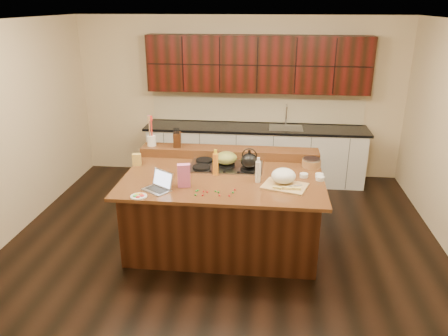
# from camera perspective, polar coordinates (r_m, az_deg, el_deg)

# --- Properties ---
(room) EXTENTS (5.52, 5.02, 2.72)m
(room) POSITION_cam_1_polar(r_m,az_deg,el_deg) (5.14, -0.06, 3.45)
(room) COLOR black
(room) RESTS_ON ground
(island) EXTENTS (2.40, 1.60, 0.92)m
(island) POSITION_cam_1_polar(r_m,az_deg,el_deg) (5.47, -0.06, -5.43)
(island) COLOR black
(island) RESTS_ON ground
(back_ledge) EXTENTS (2.40, 0.30, 0.12)m
(back_ledge) POSITION_cam_1_polar(r_m,az_deg,el_deg) (5.92, 0.69, 2.05)
(back_ledge) COLOR black
(back_ledge) RESTS_ON island
(cooktop) EXTENTS (0.92, 0.52, 0.05)m
(cooktop) POSITION_cam_1_polar(r_m,az_deg,el_deg) (5.56, 0.28, 0.29)
(cooktop) COLOR gray
(cooktop) RESTS_ON island
(back_counter) EXTENTS (3.70, 0.66, 2.40)m
(back_counter) POSITION_cam_1_polar(r_m,az_deg,el_deg) (7.36, 4.20, 5.81)
(back_counter) COLOR silver
(back_counter) RESTS_ON ground
(kettle) EXTENTS (0.24, 0.24, 0.19)m
(kettle) POSITION_cam_1_polar(r_m,az_deg,el_deg) (5.37, 3.32, 0.94)
(kettle) COLOR black
(kettle) RESTS_ON cooktop
(green_bowl) EXTENTS (0.36, 0.36, 0.15)m
(green_bowl) POSITION_cam_1_polar(r_m,az_deg,el_deg) (5.52, 0.28, 1.32)
(green_bowl) COLOR olive
(green_bowl) RESTS_ON cooktop
(laptop) EXTENTS (0.38, 0.36, 0.21)m
(laptop) POSITION_cam_1_polar(r_m,az_deg,el_deg) (4.94, -8.44, -2.19)
(laptop) COLOR #B7B7BC
(laptop) RESTS_ON island
(oil_bottle) EXTENTS (0.08, 0.08, 0.27)m
(oil_bottle) POSITION_cam_1_polar(r_m,az_deg,el_deg) (5.27, -1.11, 0.49)
(oil_bottle) COLOR orange
(oil_bottle) RESTS_ON island
(vinegar_bottle) EXTENTS (0.08, 0.08, 0.25)m
(vinegar_bottle) POSITION_cam_1_polar(r_m,az_deg,el_deg) (5.07, 4.47, -0.51)
(vinegar_bottle) COLOR silver
(vinegar_bottle) RESTS_ON island
(wooden_tray) EXTENTS (0.57, 0.48, 0.20)m
(wooden_tray) POSITION_cam_1_polar(r_m,az_deg,el_deg) (5.03, 7.83, -1.32)
(wooden_tray) COLOR tan
(wooden_tray) RESTS_ON island
(ramekin_a) EXTENTS (0.12, 0.12, 0.04)m
(ramekin_a) POSITION_cam_1_polar(r_m,az_deg,el_deg) (5.36, 12.36, -0.96)
(ramekin_a) COLOR white
(ramekin_a) RESTS_ON island
(ramekin_b) EXTENTS (0.13, 0.13, 0.04)m
(ramekin_b) POSITION_cam_1_polar(r_m,az_deg,el_deg) (5.27, 12.45, -1.33)
(ramekin_b) COLOR white
(ramekin_b) RESTS_ON island
(ramekin_c) EXTENTS (0.11, 0.11, 0.04)m
(ramekin_c) POSITION_cam_1_polar(r_m,az_deg,el_deg) (5.32, 10.39, -0.95)
(ramekin_c) COLOR white
(ramekin_c) RESTS_ON island
(strainer_bowl) EXTENTS (0.28, 0.28, 0.09)m
(strainer_bowl) POSITION_cam_1_polar(r_m,az_deg,el_deg) (5.67, 11.34, 0.61)
(strainer_bowl) COLOR #996B3F
(strainer_bowl) RESTS_ON island
(kitchen_timer) EXTENTS (0.10, 0.10, 0.07)m
(kitchen_timer) POSITION_cam_1_polar(r_m,az_deg,el_deg) (4.93, 9.02, -2.52)
(kitchen_timer) COLOR silver
(kitchen_timer) RESTS_ON island
(pink_bag) EXTENTS (0.16, 0.10, 0.27)m
(pink_bag) POSITION_cam_1_polar(r_m,az_deg,el_deg) (4.95, -5.26, -0.98)
(pink_bag) COLOR pink
(pink_bag) RESTS_ON island
(candy_plate) EXTENTS (0.18, 0.18, 0.01)m
(candy_plate) POSITION_cam_1_polar(r_m,az_deg,el_deg) (4.81, -11.08, -3.65)
(candy_plate) COLOR white
(candy_plate) RESTS_ON island
(package_box) EXTENTS (0.12, 0.09, 0.15)m
(package_box) POSITION_cam_1_polar(r_m,az_deg,el_deg) (5.71, -11.33, 1.09)
(package_box) COLOR gold
(package_box) RESTS_ON island
(utensil_crock) EXTENTS (0.16, 0.16, 0.14)m
(utensil_crock) POSITION_cam_1_polar(r_m,az_deg,el_deg) (6.07, -9.43, 3.54)
(utensil_crock) COLOR white
(utensil_crock) RESTS_ON back_ledge
(knife_block) EXTENTS (0.12, 0.17, 0.19)m
(knife_block) POSITION_cam_1_polar(r_m,az_deg,el_deg) (5.98, -6.12, 3.71)
(knife_block) COLOR black
(knife_block) RESTS_ON back_ledge
(gumdrop_0) EXTENTS (0.02, 0.02, 0.02)m
(gumdrop_0) POSITION_cam_1_polar(r_m,az_deg,el_deg) (4.88, 1.42, -2.84)
(gumdrop_0) COLOR red
(gumdrop_0) RESTS_ON island
(gumdrop_1) EXTENTS (0.02, 0.02, 0.02)m
(gumdrop_1) POSITION_cam_1_polar(r_m,az_deg,el_deg) (4.84, -1.11, -3.05)
(gumdrop_1) COLOR #198C26
(gumdrop_1) RESTS_ON island
(gumdrop_2) EXTENTS (0.02, 0.02, 0.02)m
(gumdrop_2) POSITION_cam_1_polar(r_m,az_deg,el_deg) (4.74, -2.80, -3.57)
(gumdrop_2) COLOR red
(gumdrop_2) RESTS_ON island
(gumdrop_3) EXTENTS (0.02, 0.02, 0.02)m
(gumdrop_3) POSITION_cam_1_polar(r_m,az_deg,el_deg) (4.85, -3.65, -3.01)
(gumdrop_3) COLOR #198C26
(gumdrop_3) RESTS_ON island
(gumdrop_4) EXTENTS (0.02, 0.02, 0.02)m
(gumdrop_4) POSITION_cam_1_polar(r_m,az_deg,el_deg) (4.83, -2.67, -3.08)
(gumdrop_4) COLOR red
(gumdrop_4) RESTS_ON island
(gumdrop_5) EXTENTS (0.02, 0.02, 0.02)m
(gumdrop_5) POSITION_cam_1_polar(r_m,az_deg,el_deg) (4.75, -3.74, -3.53)
(gumdrop_5) COLOR #198C26
(gumdrop_5) RESTS_ON island
(gumdrop_6) EXTENTS (0.02, 0.02, 0.02)m
(gumdrop_6) POSITION_cam_1_polar(r_m,az_deg,el_deg) (4.73, 0.70, -3.63)
(gumdrop_6) COLOR red
(gumdrop_6) RESTS_ON island
(gumdrop_7) EXTENTS (0.02, 0.02, 0.02)m
(gumdrop_7) POSITION_cam_1_polar(r_m,az_deg,el_deg) (4.81, 1.16, -3.21)
(gumdrop_7) COLOR #198C26
(gumdrop_7) RESTS_ON island
(gumdrop_8) EXTENTS (0.02, 0.02, 0.02)m
(gumdrop_8) POSITION_cam_1_polar(r_m,az_deg,el_deg) (4.73, -0.59, -3.60)
(gumdrop_8) COLOR red
(gumdrop_8) RESTS_ON island
(gumdrop_9) EXTENTS (0.02, 0.02, 0.02)m
(gumdrop_9) POSITION_cam_1_polar(r_m,az_deg,el_deg) (4.87, -3.44, -2.93)
(gumdrop_9) COLOR #198C26
(gumdrop_9) RESTS_ON island
(gumdrop_10) EXTENTS (0.02, 0.02, 0.02)m
(gumdrop_10) POSITION_cam_1_polar(r_m,az_deg,el_deg) (4.82, -2.20, -3.13)
(gumdrop_10) COLOR red
(gumdrop_10) RESTS_ON island
(gumdrop_11) EXTENTS (0.02, 0.02, 0.02)m
(gumdrop_11) POSITION_cam_1_polar(r_m,az_deg,el_deg) (4.81, -0.73, -3.17)
(gumdrop_11) COLOR #198C26
(gumdrop_11) RESTS_ON island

